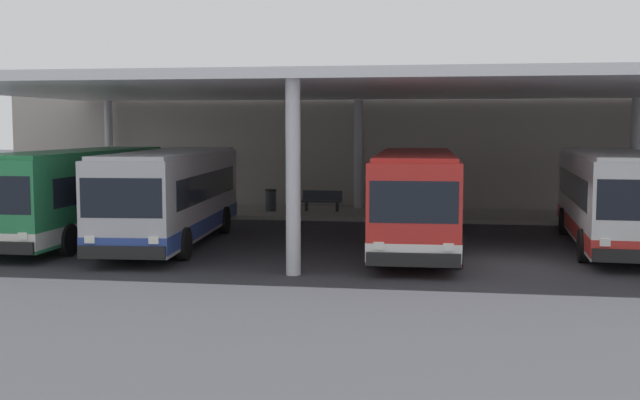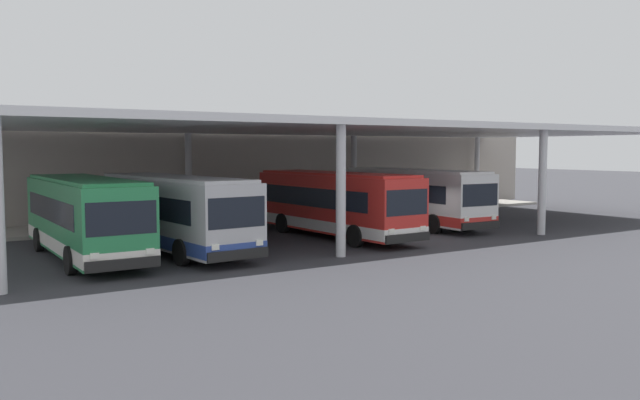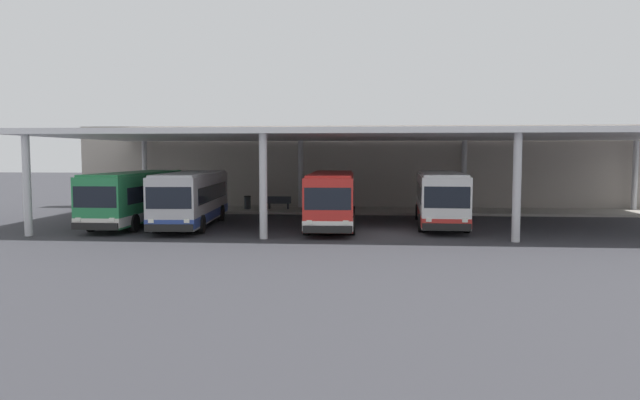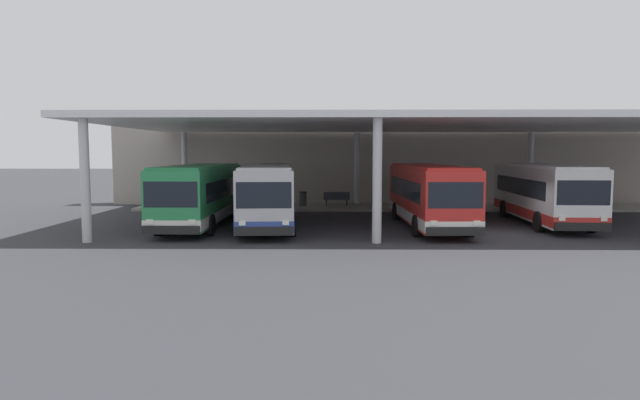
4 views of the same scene
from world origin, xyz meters
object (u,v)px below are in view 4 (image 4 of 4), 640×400
at_px(bus_nearest_bay, 200,194).
at_px(bus_middle_bay, 429,195).
at_px(bus_second_bay, 268,195).
at_px(trash_bin, 303,199).
at_px(bench_waiting, 337,198).
at_px(bus_far_bay, 543,193).

xyz_separation_m(bus_nearest_bay, bus_middle_bay, (11.76, -0.22, 0.00)).
relative_size(bus_second_bay, trash_bin, 10.91).
bearing_deg(bench_waiting, bus_second_bay, -111.24).
bearing_deg(trash_bin, bus_nearest_bay, -119.20).
distance_m(bus_second_bay, trash_bin, 9.29).
height_order(bus_nearest_bay, trash_bin, bus_nearest_bay).
height_order(bus_nearest_bay, bench_waiting, bus_nearest_bay).
xyz_separation_m(bus_second_bay, bus_far_bay, (14.60, 1.55, 0.00)).
relative_size(bus_middle_bay, bench_waiting, 5.89).
distance_m(bus_middle_bay, trash_bin, 11.37).
height_order(bus_middle_bay, trash_bin, bus_middle_bay).
xyz_separation_m(bus_nearest_bay, bus_second_bay, (3.53, -0.32, 0.00)).
xyz_separation_m(bus_middle_bay, bus_far_bay, (6.38, 1.46, 0.00)).
relative_size(bus_middle_bay, bus_far_bay, 1.00).
bearing_deg(bench_waiting, bus_nearest_bay, -128.21).
bearing_deg(bench_waiting, bus_middle_bay, -64.20).
height_order(bus_second_bay, bench_waiting, bus_second_bay).
bearing_deg(bus_nearest_bay, bench_waiting, 51.79).
height_order(bus_nearest_bay, bus_second_bay, same).
bearing_deg(bus_middle_bay, bus_far_bay, 12.86).
distance_m(bus_nearest_bay, trash_bin, 10.14).
relative_size(bus_second_bay, bench_waiting, 5.94).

